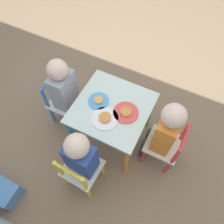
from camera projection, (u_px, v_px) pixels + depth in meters
name	position (u px, v px, depth m)	size (l,w,h in m)	color
ground_plane	(112.00, 134.00, 2.03)	(6.00, 6.00, 0.00)	#7F664C
kids_table	(112.00, 112.00, 1.69)	(0.55, 0.55, 0.48)	silver
chair_red	(166.00, 146.00, 1.71)	(0.26, 0.26, 0.50)	silver
chair_yellow	(81.00, 171.00, 1.61)	(0.27, 0.27, 0.50)	silver
chair_blue	(64.00, 102.00, 1.92)	(0.26, 0.26, 0.50)	silver
child_left	(164.00, 131.00, 1.55)	(0.22, 0.20, 0.76)	#38383D
child_back	(82.00, 156.00, 1.48)	(0.21, 0.22, 0.72)	#4C608E
child_right	(65.00, 90.00, 1.74)	(0.21, 0.20, 0.76)	#4C608E
plate_left	(126.00, 112.00, 1.59)	(0.19, 0.19, 0.03)	#E54C47
plate_back	(105.00, 118.00, 1.56)	(0.20, 0.20, 0.03)	white
plate_right	(99.00, 101.00, 1.64)	(0.16, 0.16, 0.03)	#4C9EE0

